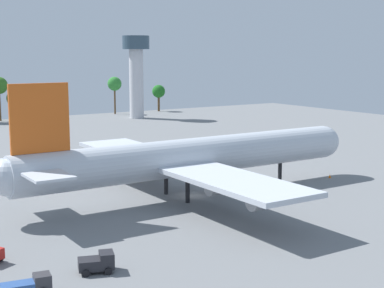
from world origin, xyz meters
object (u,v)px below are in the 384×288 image
at_px(cargo_airplane, 190,157).
at_px(control_tower, 136,67).
at_px(maintenance_van, 215,158).
at_px(safety_cone_nose, 330,176).
at_px(baggage_tug, 98,262).
at_px(pushback_tractor, 29,286).

bearing_deg(cargo_airplane, control_tower, 66.42).
height_order(maintenance_van, safety_cone_nose, maintenance_van).
xyz_separation_m(cargo_airplane, maintenance_van, (19.99, 21.25, -5.35)).
relative_size(baggage_tug, control_tower, 0.15).
height_order(pushback_tractor, control_tower, control_tower).
distance_m(pushback_tractor, control_tower, 155.71).
distance_m(maintenance_van, control_tower, 91.48).
bearing_deg(control_tower, safety_cone_nose, -98.98).
height_order(cargo_airplane, baggage_tug, cargo_airplane).
xyz_separation_m(pushback_tractor, safety_cone_nose, (63.85, 22.21, -0.65)).
bearing_deg(pushback_tractor, baggage_tug, 14.65).
bearing_deg(baggage_tug, control_tower, 60.61).
bearing_deg(baggage_tug, cargo_airplane, 40.65).
bearing_deg(control_tower, cargo_airplane, -113.58).
xyz_separation_m(cargo_airplane, baggage_tug, (-26.31, -22.60, -5.33)).
distance_m(pushback_tractor, baggage_tug, 8.39).
relative_size(safety_cone_nose, control_tower, 0.02).
bearing_deg(pushback_tractor, safety_cone_nose, 19.18).
bearing_deg(maintenance_van, pushback_tractor, -139.81).
height_order(baggage_tug, control_tower, control_tower).
bearing_deg(cargo_airplane, pushback_tractor, -144.33).
distance_m(cargo_airplane, pushback_tractor, 42.73).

